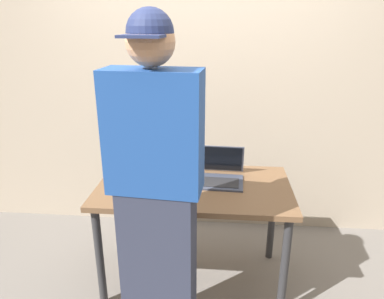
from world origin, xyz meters
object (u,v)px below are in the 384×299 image
(laptop, at_px, (217,173))
(person_figure, at_px, (156,197))
(beer_bottle_green, at_px, (194,153))
(beer_bottle_brown, at_px, (178,158))
(beer_bottle_amber, at_px, (164,156))

(laptop, bearing_deg, person_figure, -114.28)
(beer_bottle_green, bearing_deg, beer_bottle_brown, -142.70)
(beer_bottle_amber, bearing_deg, person_figure, -83.79)
(beer_bottle_brown, distance_m, person_figure, 0.76)
(laptop, height_order, beer_bottle_green, beer_bottle_green)
(laptop, height_order, beer_bottle_brown, beer_bottle_brown)
(beer_bottle_amber, xyz_separation_m, person_figure, (0.08, -0.74, 0.06))
(beer_bottle_green, xyz_separation_m, beer_bottle_amber, (-0.20, -0.09, 0.01))
(beer_bottle_brown, bearing_deg, person_figure, -91.17)
(beer_bottle_green, relative_size, beer_bottle_amber, 0.97)
(beer_bottle_green, bearing_deg, beer_bottle_amber, -154.68)
(beer_bottle_brown, bearing_deg, beer_bottle_green, 37.30)
(beer_bottle_brown, relative_size, person_figure, 0.16)
(beer_bottle_green, distance_m, beer_bottle_brown, 0.13)
(laptop, distance_m, beer_bottle_amber, 0.39)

